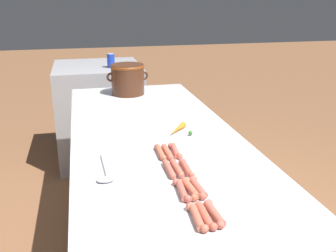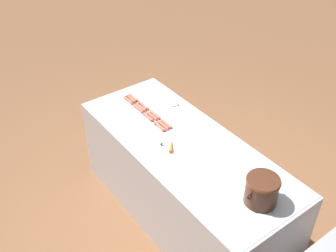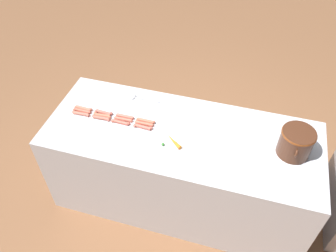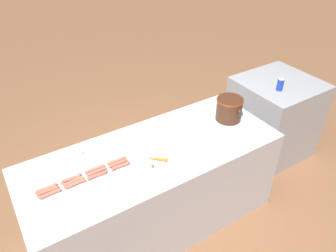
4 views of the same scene
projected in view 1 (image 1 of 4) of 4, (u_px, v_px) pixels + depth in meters
griddle_counter at (155, 203)px, 2.14m from camera, size 0.85×2.15×0.86m
back_cabinet at (100, 113)px, 3.65m from camera, size 0.79×0.81×0.93m
hot_dog_0 at (197, 217)px, 1.21m from camera, size 0.04×0.16×0.03m
hot_dog_1 at (182, 190)px, 1.37m from camera, size 0.04×0.16×0.03m
hot_dog_2 at (169, 169)px, 1.54m from camera, size 0.03×0.16×0.03m
hot_dog_3 at (160, 152)px, 1.70m from camera, size 0.03×0.16×0.03m
hot_dog_4 at (206, 215)px, 1.22m from camera, size 0.03×0.16×0.03m
hot_dog_5 at (191, 189)px, 1.38m from camera, size 0.04×0.16×0.03m
hot_dog_6 at (177, 168)px, 1.55m from camera, size 0.03×0.16×0.03m
hot_dog_7 at (167, 152)px, 1.71m from camera, size 0.03×0.16×0.03m
hot_dog_8 at (214, 213)px, 1.23m from camera, size 0.03×0.16×0.03m
hot_dog_9 at (198, 187)px, 1.39m from camera, size 0.03×0.16×0.03m
hot_dog_10 at (186, 168)px, 1.55m from camera, size 0.03×0.16×0.03m
hot_dog_11 at (175, 151)px, 1.72m from camera, size 0.04×0.16×0.03m
bean_pot at (128, 78)px, 2.70m from camera, size 0.30×0.24×0.22m
serving_spoon at (105, 175)px, 1.50m from camera, size 0.07×0.27×0.02m
carrot at (178, 130)px, 1.98m from camera, size 0.13×0.15×0.03m
soda_can at (111, 61)px, 3.36m from camera, size 0.07×0.07×0.13m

